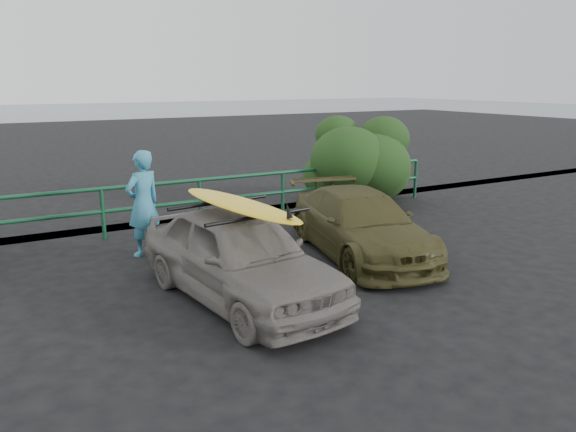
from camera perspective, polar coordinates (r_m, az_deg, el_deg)
name	(u,v)px	position (r m, az deg, el deg)	size (l,w,h in m)	color
ground	(268,321)	(7.40, -2.02, -10.57)	(80.00, 80.00, 0.00)	black
guardrail	(154,208)	(11.69, -13.50, 0.84)	(14.00, 0.08, 1.04)	#14472B
shrub_right	(342,163)	(14.21, 5.55, 5.42)	(3.20, 2.40, 2.04)	#1F3F17
sedan	(239,256)	(7.87, -4.96, -4.07)	(1.53, 3.79, 1.29)	slate
olive_vehicle	(361,224)	(9.97, 7.38, -0.80)	(1.59, 3.92, 1.14)	#44411E
man	(143,203)	(10.14, -14.49, 1.25)	(0.68, 0.45, 1.87)	teal
roof_rack	(238,209)	(7.69, -5.06, 0.71)	(1.60, 1.12, 0.05)	black
surfboard	(238,204)	(7.68, -5.07, 1.20)	(0.58, 2.82, 0.08)	yellow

